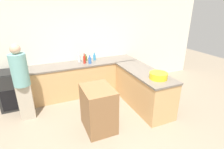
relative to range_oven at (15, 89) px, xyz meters
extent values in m
plane|color=gray|center=(1.80, -2.08, -0.46)|extent=(14.00, 14.00, 0.00)
cube|color=silver|center=(1.80, 0.34, 0.89)|extent=(8.00, 0.06, 2.70)
cube|color=tan|center=(1.80, -0.01, -0.02)|extent=(2.86, 0.64, 0.87)
cube|color=#6B6056|center=(1.80, -0.01, 0.43)|extent=(2.89, 0.67, 0.04)
cube|color=tan|center=(2.91, -1.23, -0.02)|extent=(0.66, 1.80, 0.87)
cube|color=#6B6056|center=(2.91, -1.23, 0.43)|extent=(0.69, 1.83, 0.04)
cube|color=black|center=(0.00, 0.00, 0.00)|extent=(0.70, 0.62, 0.91)
cube|color=black|center=(0.00, -0.31, -0.14)|extent=(0.59, 0.01, 0.51)
cube|color=black|center=(0.00, 0.00, 0.46)|extent=(0.65, 0.57, 0.01)
cube|color=brown|center=(1.59, -1.64, -0.01)|extent=(0.57, 0.75, 0.90)
cylinder|color=yellow|center=(2.93, -1.74, 0.52)|extent=(0.38, 0.38, 0.14)
cylinder|color=#386BB7|center=(1.89, -0.13, 0.53)|extent=(0.09, 0.09, 0.17)
cylinder|color=#386BB7|center=(1.89, -0.13, 0.65)|extent=(0.04, 0.04, 0.06)
cylinder|color=silver|center=(1.67, 0.12, 0.56)|extent=(0.08, 0.08, 0.22)
cylinder|color=silver|center=(1.67, 0.12, 0.72)|extent=(0.04, 0.04, 0.09)
cylinder|color=red|center=(1.76, -0.07, 0.55)|extent=(0.07, 0.07, 0.20)
cylinder|color=red|center=(1.76, -0.07, 0.69)|extent=(0.03, 0.03, 0.08)
cylinder|color=#338CBF|center=(2.11, 0.12, 0.53)|extent=(0.07, 0.07, 0.15)
cylinder|color=#338CBF|center=(2.11, 0.12, 0.64)|extent=(0.03, 0.03, 0.06)
cylinder|color=#475B1E|center=(1.87, 0.17, 0.52)|extent=(0.07, 0.07, 0.13)
cylinder|color=#475B1E|center=(1.87, 0.17, 0.61)|extent=(0.03, 0.03, 0.05)
cube|color=#ADA38E|center=(0.24, -0.69, -0.06)|extent=(0.30, 0.18, 0.81)
cylinder|color=#6BA39E|center=(0.24, -0.69, 0.69)|extent=(0.33, 0.33, 0.68)
sphere|color=tan|center=(0.24, -0.69, 1.13)|extent=(0.20, 0.20, 0.20)
camera|label=1|loc=(0.64, -4.51, 1.91)|focal=28.00mm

